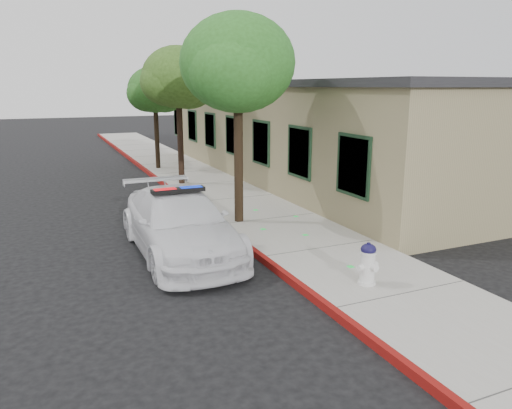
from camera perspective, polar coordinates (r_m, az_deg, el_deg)
The scene contains 9 objects.
ground at distance 11.53m, azimuth 0.60°, elevation -6.81°, with size 120.00×120.00×0.00m, color black.
sidewalk at distance 14.74m, azimuth 1.44°, elevation -1.92°, with size 3.20×60.00×0.15m, color gray.
red_curb at distance 14.17m, azimuth -4.21°, elevation -2.57°, with size 0.14×60.00×0.16m, color maroon.
clapboard_building at distance 21.98m, azimuth 6.86°, elevation 8.58°, with size 7.30×20.89×4.24m.
police_car at distance 12.06m, azimuth -8.92°, elevation -2.19°, with size 2.17×5.31×1.66m.
fire_hydrant at distance 10.07m, azimuth 12.91°, elevation -6.72°, with size 0.50×0.43×0.87m.
street_tree_near at distance 13.96m, azimuth -2.08°, elevation 15.63°, with size 3.20×3.32×5.85m.
street_tree_mid at distance 20.00m, azimuth -9.02°, elevation 14.10°, with size 3.09×2.85×5.43m.
street_tree_far at distance 24.08m, azimuth -11.66°, elevation 12.72°, with size 2.77×2.54×4.80m.
Camera 1 is at (-4.48, -9.83, 4.03)m, focal length 34.31 mm.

